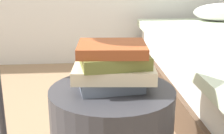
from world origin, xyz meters
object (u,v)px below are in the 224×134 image
at_px(book_slate, 110,83).
at_px(book_rust, 113,48).
at_px(book_cream, 114,71).
at_px(book_olive, 114,59).

distance_m(book_slate, book_rust, 0.13).
xyz_separation_m(book_slate, book_cream, (0.01, 0.00, 0.04)).
height_order(book_cream, book_rust, book_rust).
bearing_deg(book_cream, book_olive, 124.42).
bearing_deg(book_rust, book_slate, -171.73).
xyz_separation_m(book_olive, book_rust, (-0.00, -0.00, 0.04)).
distance_m(book_cream, book_olive, 0.04).
distance_m(book_slate, book_cream, 0.05).
bearing_deg(book_olive, book_rust, -140.81).
height_order(book_cream, book_olive, book_olive).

